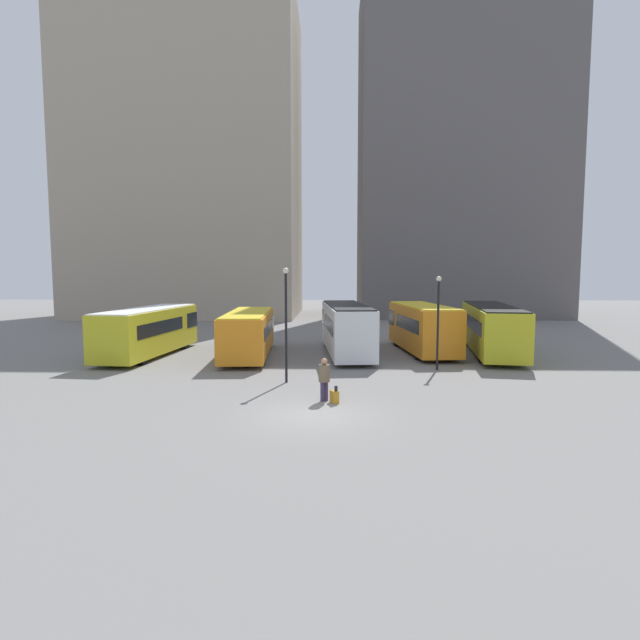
{
  "coord_description": "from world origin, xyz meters",
  "views": [
    {
      "loc": [
        0.77,
        -17.82,
        5.15
      ],
      "look_at": [
        -0.09,
        11.69,
        2.4
      ],
      "focal_mm": 28.0,
      "sensor_mm": 36.0,
      "label": 1
    }
  ],
  "objects_px": {
    "bus_2": "(346,327)",
    "traveler": "(324,376)",
    "lamp_post_1": "(286,315)",
    "bus_0": "(149,330)",
    "bus_3": "(422,327)",
    "bus_4": "(491,327)",
    "lamp_post_0": "(438,314)",
    "suitcase": "(334,397)",
    "bus_1": "(249,332)"
  },
  "relations": [
    {
      "from": "bus_0",
      "to": "bus_4",
      "type": "relative_size",
      "value": 0.85
    },
    {
      "from": "bus_3",
      "to": "traveler",
      "type": "bearing_deg",
      "value": 148.58
    },
    {
      "from": "bus_0",
      "to": "bus_1",
      "type": "relative_size",
      "value": 1.03
    },
    {
      "from": "suitcase",
      "to": "bus_0",
      "type": "bearing_deg",
      "value": 21.52
    },
    {
      "from": "bus_2",
      "to": "lamp_post_1",
      "type": "relative_size",
      "value": 1.93
    },
    {
      "from": "bus_2",
      "to": "bus_4",
      "type": "bearing_deg",
      "value": -91.62
    },
    {
      "from": "suitcase",
      "to": "lamp_post_0",
      "type": "relative_size",
      "value": 0.14
    },
    {
      "from": "bus_4",
      "to": "lamp_post_0",
      "type": "xyz_separation_m",
      "value": [
        -4.63,
        -5.77,
        1.3
      ]
    },
    {
      "from": "bus_1",
      "to": "lamp_post_1",
      "type": "relative_size",
      "value": 1.8
    },
    {
      "from": "bus_3",
      "to": "lamp_post_1",
      "type": "relative_size",
      "value": 1.71
    },
    {
      "from": "bus_4",
      "to": "lamp_post_1",
      "type": "distance_m",
      "value": 15.47
    },
    {
      "from": "bus_0",
      "to": "suitcase",
      "type": "distance_m",
      "value": 16.29
    },
    {
      "from": "bus_2",
      "to": "traveler",
      "type": "xyz_separation_m",
      "value": [
        -1.16,
        -11.93,
        -0.69
      ]
    },
    {
      "from": "bus_1",
      "to": "traveler",
      "type": "bearing_deg",
      "value": -159.19
    },
    {
      "from": "bus_1",
      "to": "suitcase",
      "type": "height_order",
      "value": "bus_1"
    },
    {
      "from": "bus_2",
      "to": "bus_3",
      "type": "bearing_deg",
      "value": -84.4
    },
    {
      "from": "bus_2",
      "to": "suitcase",
      "type": "distance_m",
      "value": 12.35
    },
    {
      "from": "bus_0",
      "to": "bus_1",
      "type": "distance_m",
      "value": 6.31
    },
    {
      "from": "bus_2",
      "to": "suitcase",
      "type": "relative_size",
      "value": 14.44
    },
    {
      "from": "lamp_post_0",
      "to": "bus_3",
      "type": "bearing_deg",
      "value": 87.65
    },
    {
      "from": "bus_2",
      "to": "traveler",
      "type": "distance_m",
      "value": 12.01
    },
    {
      "from": "bus_2",
      "to": "bus_3",
      "type": "distance_m",
      "value": 5.1
    },
    {
      "from": "bus_1",
      "to": "lamp_post_0",
      "type": "bearing_deg",
      "value": -114.53
    },
    {
      "from": "bus_2",
      "to": "bus_3",
      "type": "relative_size",
      "value": 1.13
    },
    {
      "from": "bus_2",
      "to": "lamp_post_0",
      "type": "height_order",
      "value": "lamp_post_0"
    },
    {
      "from": "lamp_post_1",
      "to": "traveler",
      "type": "bearing_deg",
      "value": -61.25
    },
    {
      "from": "traveler",
      "to": "suitcase",
      "type": "height_order",
      "value": "traveler"
    },
    {
      "from": "bus_4",
      "to": "bus_2",
      "type": "bearing_deg",
      "value": 101.94
    },
    {
      "from": "lamp_post_1",
      "to": "bus_0",
      "type": "bearing_deg",
      "value": 141.09
    },
    {
      "from": "bus_2",
      "to": "bus_4",
      "type": "height_order",
      "value": "bus_2"
    },
    {
      "from": "bus_1",
      "to": "bus_2",
      "type": "xyz_separation_m",
      "value": [
        6.1,
        1.05,
        0.22
      ]
    },
    {
      "from": "bus_4",
      "to": "traveler",
      "type": "relative_size",
      "value": 6.74
    },
    {
      "from": "bus_3",
      "to": "traveler",
      "type": "relative_size",
      "value": 5.27
    },
    {
      "from": "bus_0",
      "to": "bus_2",
      "type": "xyz_separation_m",
      "value": [
        12.41,
        0.95,
        0.11
      ]
    },
    {
      "from": "bus_4",
      "to": "suitcase",
      "type": "xyz_separation_m",
      "value": [
        -10.14,
        -12.81,
        -1.44
      ]
    },
    {
      "from": "traveler",
      "to": "lamp_post_0",
      "type": "distance_m",
      "value": 9.17
    },
    {
      "from": "bus_3",
      "to": "lamp_post_1",
      "type": "xyz_separation_m",
      "value": [
        -8.04,
        -9.47,
        1.52
      ]
    },
    {
      "from": "bus_0",
      "to": "lamp_post_1",
      "type": "relative_size",
      "value": 1.85
    },
    {
      "from": "bus_2",
      "to": "bus_4",
      "type": "relative_size",
      "value": 0.88
    },
    {
      "from": "bus_2",
      "to": "traveler",
      "type": "relative_size",
      "value": 5.96
    },
    {
      "from": "lamp_post_0",
      "to": "bus_4",
      "type": "bearing_deg",
      "value": 51.21
    },
    {
      "from": "traveler",
      "to": "bus_2",
      "type": "bearing_deg",
      "value": -29.96
    },
    {
      "from": "bus_0",
      "to": "traveler",
      "type": "height_order",
      "value": "bus_0"
    },
    {
      "from": "bus_0",
      "to": "lamp_post_1",
      "type": "bearing_deg",
      "value": -123.82
    },
    {
      "from": "bus_1",
      "to": "bus_4",
      "type": "height_order",
      "value": "bus_4"
    },
    {
      "from": "lamp_post_0",
      "to": "lamp_post_1",
      "type": "xyz_separation_m",
      "value": [
        -7.79,
        -3.32,
        0.21
      ]
    },
    {
      "from": "bus_4",
      "to": "suitcase",
      "type": "distance_m",
      "value": 16.4
    },
    {
      "from": "bus_0",
      "to": "suitcase",
      "type": "relative_size",
      "value": 13.83
    },
    {
      "from": "suitcase",
      "to": "bus_1",
      "type": "bearing_deg",
      "value": 1.17
    },
    {
      "from": "bus_4",
      "to": "bus_3",
      "type": "bearing_deg",
      "value": 93.57
    }
  ]
}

